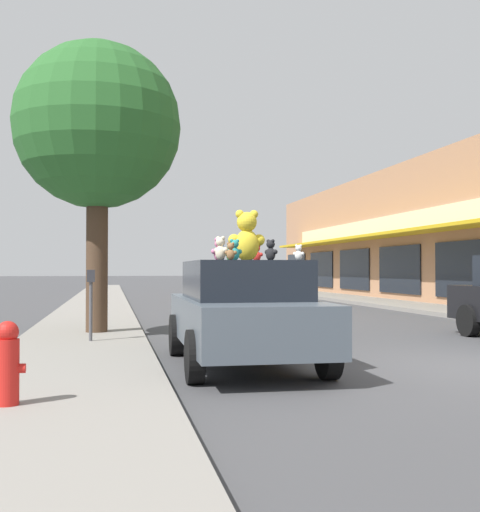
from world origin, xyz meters
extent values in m
plane|color=#424244|center=(0.00, 0.00, 0.00)|extent=(260.00, 260.00, 0.00)
cube|color=gray|center=(-5.62, 0.00, 0.07)|extent=(2.37, 90.00, 0.13)
cube|color=gold|center=(6.13, 14.16, 2.85)|extent=(1.36, 34.10, 0.12)
cube|color=beige|center=(6.76, 14.16, 3.40)|extent=(0.08, 32.48, 0.70)
cube|color=black|center=(6.77, 11.62, 1.40)|extent=(0.06, 3.86, 2.00)
cube|color=black|center=(6.77, 16.70, 1.40)|extent=(0.06, 3.86, 2.00)
cube|color=black|center=(6.77, 21.77, 1.40)|extent=(0.06, 3.86, 2.00)
cube|color=black|center=(6.77, 26.85, 1.40)|extent=(0.06, 3.86, 2.00)
cube|color=black|center=(6.77, 31.92, 1.40)|extent=(0.06, 3.86, 2.00)
cube|color=#4C5660|center=(-3.20, 0.78, 0.66)|extent=(1.81, 4.31, 0.65)
cube|color=black|center=(-3.20, 0.78, 1.26)|extent=(1.58, 2.38, 0.55)
cylinder|color=black|center=(-4.04, 2.12, 0.33)|extent=(0.21, 0.67, 0.67)
cylinder|color=black|center=(-2.33, 2.10, 0.33)|extent=(0.21, 0.67, 0.67)
cylinder|color=black|center=(-4.08, -0.53, 0.33)|extent=(0.21, 0.67, 0.67)
cylinder|color=black|center=(-2.36, -0.56, 0.33)|extent=(0.21, 0.67, 0.67)
ellipsoid|color=yellow|center=(-3.06, 1.18, 1.77)|extent=(0.38, 0.33, 0.49)
sphere|color=yellow|center=(-3.06, 1.18, 2.13)|extent=(0.32, 0.32, 0.31)
sphere|color=yellow|center=(-2.95, 1.17, 2.25)|extent=(0.13, 0.13, 0.13)
sphere|color=yellow|center=(-3.17, 1.18, 2.25)|extent=(0.13, 0.13, 0.13)
sphere|color=#FFFF4D|center=(-3.06, 1.31, 2.11)|extent=(0.12, 0.12, 0.12)
sphere|color=yellow|center=(-2.86, 1.20, 1.86)|extent=(0.18, 0.18, 0.18)
sphere|color=yellow|center=(-3.26, 1.21, 1.86)|extent=(0.18, 0.18, 0.18)
ellipsoid|color=blue|center=(-3.41, 1.47, 1.61)|extent=(0.16, 0.16, 0.16)
sphere|color=blue|center=(-3.41, 1.47, 1.73)|extent=(0.14, 0.14, 0.10)
sphere|color=blue|center=(-3.39, 1.50, 1.77)|extent=(0.06, 0.06, 0.04)
sphere|color=blue|center=(-3.43, 1.44, 1.77)|extent=(0.06, 0.06, 0.04)
sphere|color=#548DFF|center=(-3.44, 1.49, 1.73)|extent=(0.05, 0.05, 0.04)
sphere|color=blue|center=(-3.38, 1.53, 1.64)|extent=(0.08, 0.08, 0.06)
sphere|color=blue|center=(-3.45, 1.42, 1.64)|extent=(0.08, 0.08, 0.06)
ellipsoid|color=olive|center=(-3.56, -0.18, 1.60)|extent=(0.14, 0.13, 0.14)
sphere|color=olive|center=(-3.56, -0.18, 1.71)|extent=(0.12, 0.12, 0.09)
sphere|color=olive|center=(-3.54, -0.19, 1.74)|extent=(0.05, 0.05, 0.04)
sphere|color=olive|center=(-3.59, -0.16, 1.74)|extent=(0.05, 0.05, 0.04)
sphere|color=tan|center=(-3.55, -0.15, 1.70)|extent=(0.05, 0.05, 0.03)
sphere|color=olive|center=(-3.51, -0.20, 1.63)|extent=(0.07, 0.07, 0.05)
sphere|color=olive|center=(-3.61, -0.14, 1.63)|extent=(0.07, 0.07, 0.05)
ellipsoid|color=green|center=(-3.20, 1.82, 1.63)|extent=(0.19, 0.18, 0.19)
sphere|color=green|center=(-3.20, 1.82, 1.76)|extent=(0.17, 0.17, 0.12)
sphere|color=green|center=(-3.16, 1.84, 1.81)|extent=(0.07, 0.07, 0.05)
sphere|color=green|center=(-3.23, 1.80, 1.81)|extent=(0.07, 0.07, 0.05)
sphere|color=#5ADA6D|center=(-3.22, 1.86, 1.76)|extent=(0.06, 0.06, 0.05)
sphere|color=green|center=(-3.14, 1.87, 1.66)|extent=(0.10, 0.10, 0.07)
sphere|color=green|center=(-3.27, 1.79, 1.66)|extent=(0.10, 0.10, 0.07)
ellipsoid|color=teal|center=(-3.41, 0.34, 1.62)|extent=(0.15, 0.13, 0.19)
sphere|color=teal|center=(-3.41, 0.34, 1.76)|extent=(0.13, 0.13, 0.12)
sphere|color=teal|center=(-3.37, 0.35, 1.81)|extent=(0.05, 0.05, 0.05)
sphere|color=teal|center=(-3.45, 0.34, 1.81)|extent=(0.05, 0.05, 0.05)
sphere|color=#47CDC6|center=(-3.42, 0.39, 1.75)|extent=(0.05, 0.05, 0.04)
sphere|color=teal|center=(-3.34, 0.36, 1.66)|extent=(0.07, 0.07, 0.07)
sphere|color=teal|center=(-3.49, 0.35, 1.66)|extent=(0.07, 0.07, 0.07)
ellipsoid|color=white|center=(-2.61, -0.07, 1.60)|extent=(0.13, 0.13, 0.13)
sphere|color=white|center=(-2.61, -0.07, 1.69)|extent=(0.12, 0.12, 0.08)
sphere|color=white|center=(-2.59, -0.09, 1.73)|extent=(0.05, 0.05, 0.04)
sphere|color=white|center=(-2.64, -0.06, 1.73)|extent=(0.05, 0.05, 0.04)
sphere|color=white|center=(-2.59, -0.04, 1.69)|extent=(0.04, 0.04, 0.03)
sphere|color=white|center=(-2.56, -0.09, 1.62)|extent=(0.07, 0.07, 0.05)
sphere|color=white|center=(-2.65, -0.04, 1.62)|extent=(0.07, 0.07, 0.05)
ellipsoid|color=black|center=(-2.83, 0.61, 1.63)|extent=(0.19, 0.19, 0.19)
sphere|color=black|center=(-2.83, 0.61, 1.77)|extent=(0.17, 0.17, 0.12)
sphere|color=black|center=(-2.80, 0.58, 1.82)|extent=(0.07, 0.07, 0.05)
sphere|color=black|center=(-2.85, 0.65, 1.82)|extent=(0.07, 0.07, 0.05)
sphere|color=#3A3A3D|center=(-2.79, 0.64, 1.76)|extent=(0.07, 0.07, 0.05)
sphere|color=black|center=(-2.78, 0.56, 1.66)|extent=(0.10, 0.10, 0.07)
sphere|color=black|center=(-2.86, 0.68, 1.66)|extent=(0.10, 0.10, 0.07)
ellipsoid|color=red|center=(-2.78, 1.71, 1.62)|extent=(0.17, 0.17, 0.17)
sphere|color=red|center=(-2.78, 1.71, 1.75)|extent=(0.15, 0.15, 0.11)
sphere|color=red|center=(-2.75, 1.69, 1.79)|extent=(0.06, 0.06, 0.05)
sphere|color=red|center=(-2.82, 1.73, 1.79)|extent=(0.06, 0.06, 0.05)
sphere|color=#FF4741|center=(-2.76, 1.75, 1.74)|extent=(0.06, 0.06, 0.04)
sphere|color=red|center=(-2.72, 1.68, 1.65)|extent=(0.09, 0.09, 0.06)
sphere|color=red|center=(-2.84, 1.76, 1.65)|extent=(0.09, 0.09, 0.06)
ellipsoid|color=beige|center=(-3.66, 0.03, 1.63)|extent=(0.19, 0.20, 0.20)
sphere|color=beige|center=(-3.66, 0.03, 1.78)|extent=(0.18, 0.18, 0.13)
sphere|color=beige|center=(-3.64, -0.01, 1.83)|extent=(0.07, 0.07, 0.05)
sphere|color=beige|center=(-3.69, 0.06, 1.83)|extent=(0.07, 0.07, 0.05)
sphere|color=white|center=(-3.62, 0.06, 1.77)|extent=(0.07, 0.07, 0.05)
sphere|color=beige|center=(-3.61, -0.03, 1.66)|extent=(0.10, 0.10, 0.07)
sphere|color=beige|center=(-3.70, 0.10, 1.66)|extent=(0.10, 0.10, 0.07)
ellipsoid|color=pink|center=(-3.50, 1.13, 1.64)|extent=(0.21, 0.20, 0.22)
sphere|color=pink|center=(-3.50, 1.13, 1.80)|extent=(0.19, 0.19, 0.14)
sphere|color=pink|center=(-3.46, 1.16, 1.86)|extent=(0.08, 0.08, 0.06)
sphere|color=pink|center=(-3.54, 1.11, 1.86)|extent=(0.08, 0.08, 0.06)
sphere|color=#FFA3DA|center=(-3.53, 1.18, 1.79)|extent=(0.07, 0.07, 0.05)
sphere|color=pink|center=(-3.43, 1.18, 1.68)|extent=(0.11, 0.11, 0.08)
sphere|color=pink|center=(-3.58, 1.10, 1.68)|extent=(0.11, 0.11, 0.08)
cylinder|color=black|center=(2.26, 3.86, 0.33)|extent=(0.20, 0.67, 0.67)
cylinder|color=#473323|center=(-5.38, 5.05, 1.52)|extent=(0.44, 0.44, 2.78)
sphere|color=#286028|center=(-5.38, 5.05, 4.37)|extent=(3.42, 3.42, 3.42)
cylinder|color=red|center=(-6.05, -2.02, 0.44)|extent=(0.22, 0.22, 0.62)
sphere|color=red|center=(-6.05, -2.02, 0.82)|extent=(0.21, 0.21, 0.21)
cylinder|color=red|center=(-5.93, -2.02, 0.47)|extent=(0.10, 0.09, 0.09)
cylinder|color=#4C4C51|center=(-5.45, 3.37, 0.66)|extent=(0.06, 0.06, 1.05)
cube|color=#2D2D33|center=(-5.45, 3.37, 1.29)|extent=(0.14, 0.10, 0.22)
camera|label=1|loc=(-5.09, -8.39, 1.41)|focal=45.00mm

